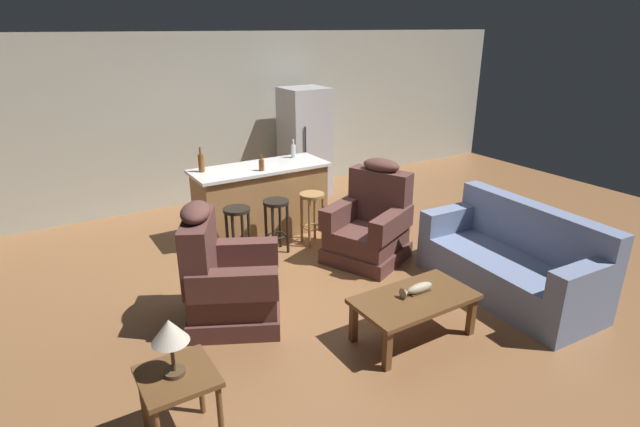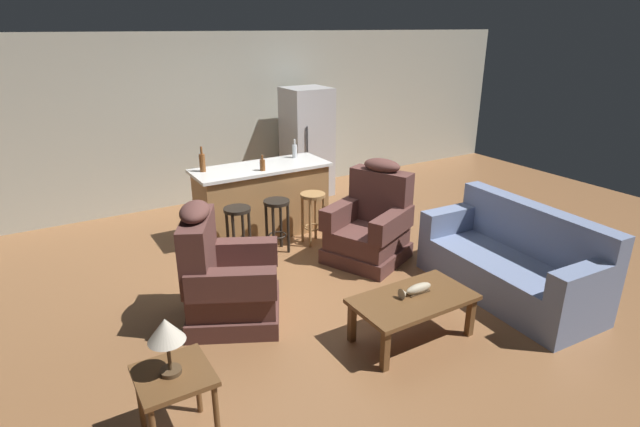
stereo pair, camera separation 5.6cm
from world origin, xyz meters
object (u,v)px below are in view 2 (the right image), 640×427
Objects in this scene: bottle_short_amber at (295,151)px; kitchen_island at (262,200)px; bar_stool_right at (313,209)px; couch at (513,264)px; table_lamp at (166,333)px; fish_figurine at (416,290)px; refrigerator at (307,142)px; bottle_tall_green at (202,162)px; recliner_near_lamp at (225,280)px; end_table at (175,385)px; coffee_table at (413,303)px; bottle_wine_dark at (262,165)px; bar_stool_left at (238,224)px; recliner_near_island at (371,225)px; bar_stool_middle at (277,216)px.

kitchen_island is at bearing -163.78° from bottle_short_amber.
bar_stool_right is 1.00m from bottle_short_amber.
table_lamp is at bearing 6.08° from couch.
fish_figurine is 4.29m from refrigerator.
table_lamp is 1.29× the size of bottle_tall_green.
bar_stool_right is (1.63, 1.14, 0.05)m from recliner_near_lamp.
end_table is 0.82× the size of bar_stool_right.
coffee_table is 2.82m from bottle_wine_dark.
end_table is 0.32× the size of refrigerator.
refrigerator is (3.43, 4.24, 0.01)m from table_lamp.
refrigerator is at bearing 51.01° from table_lamp.
recliner_near_lamp reaches higher than kitchen_island.
fish_figurine is at bearing -12.51° from recliner_near_lamp.
end_table is (-2.15, -0.11, 0.10)m from coffee_table.
couch is at bearing -87.43° from refrigerator.
bottle_short_amber is at bearing 81.99° from fish_figurine.
kitchen_island reaches higher than end_table.
couch is at bearing 3.34° from end_table.
coffee_table is 2.33m from bar_stool_right.
bar_stool_right reaches higher than end_table.
bar_stool_left is 1.56m from bottle_short_amber.
recliner_near_island is at bearing -82.74° from bottle_short_amber.
recliner_near_lamp is at bearing 56.46° from table_lamp.
kitchen_island is at bearing 45.99° from bar_stool_left.
recliner_near_lamp is 0.68× the size of refrigerator.
table_lamp is at bearing -125.00° from bottle_wine_dark.
table_lamp is at bearing -129.55° from bottle_short_amber.
refrigerator is (1.98, 1.83, 0.41)m from bar_stool_left.
couch is at bearing 3.77° from coffee_table.
bottle_short_amber is at bearing 77.44° from bar_stool_right.
table_lamp is 2.84m from bar_stool_left.
coffee_table is 1.45m from couch.
recliner_near_lamp is at bearing -124.43° from kitchen_island.
bottle_tall_green is (1.31, 3.20, 0.61)m from end_table.
refrigerator is (1.21, 4.10, 0.42)m from fish_figurine.
coffee_table is 1.62× the size of bar_stool_middle.
recliner_near_lamp is 3.77× the size of bottle_tall_green.
bar_stool_left and bar_stool_middle have the same top height.
recliner_near_island is 1.76× the size of bar_stool_left.
table_lamp is at bearing -177.22° from coffee_table.
coffee_table is 2.16m from end_table.
bar_stool_left is (-0.72, 2.30, 0.11)m from coffee_table.
bar_stool_right is (0.51, 0.00, 0.00)m from bar_stool_middle.
bottle_tall_green is (-0.90, 3.04, 0.61)m from fish_figurine.
coffee_table is 4.35m from refrigerator.
recliner_near_island is 1.76× the size of bar_stool_middle.
bar_stool_middle is 2.64× the size of bottle_short_amber.
bar_stool_middle is at bearing -93.79° from bottle_wine_dark.
couch is 3.83m from bottle_tall_green.
bar_stool_right is at bearing -59.81° from couch.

